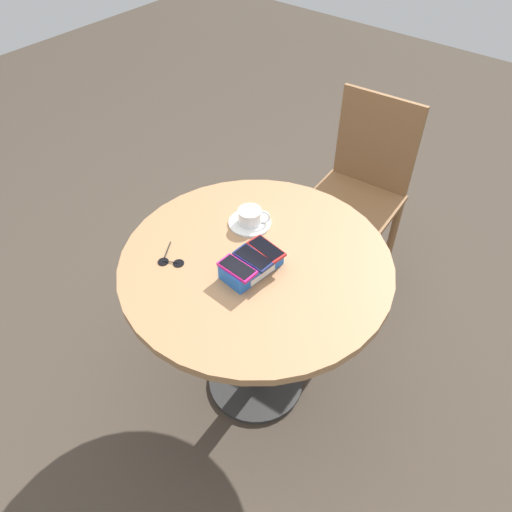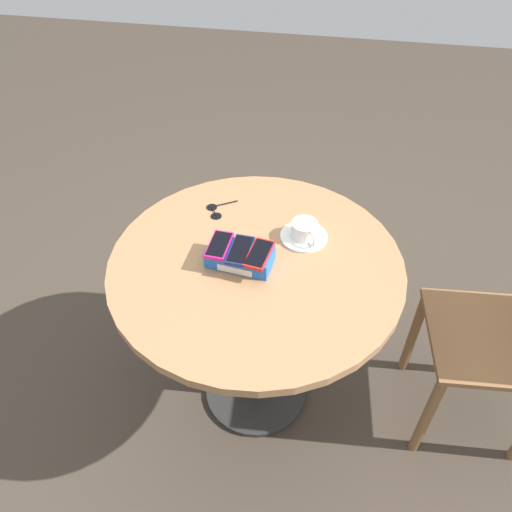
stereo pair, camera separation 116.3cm
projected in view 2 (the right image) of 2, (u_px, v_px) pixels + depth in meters
name	position (u px, v px, depth m)	size (l,w,h in m)	color
ground_plane	(256.00, 391.00, 2.03)	(8.00, 8.00, 0.00)	#42382D
round_table	(256.00, 289.00, 1.61)	(0.91, 0.91, 0.74)	#2D2D2D
phone_box	(240.00, 257.00, 1.50)	(0.21, 0.12, 0.05)	blue
phone_magenta	(219.00, 245.00, 1.49)	(0.07, 0.12, 0.01)	#D11975
phone_navy	(240.00, 250.00, 1.47)	(0.07, 0.13, 0.01)	navy
phone_red	(259.00, 254.00, 1.46)	(0.08, 0.13, 0.01)	red
saucer	(304.00, 237.00, 1.60)	(0.15, 0.15, 0.01)	white
coffee_cup	(305.00, 230.00, 1.58)	(0.09, 0.11, 0.06)	white
sunglasses	(216.00, 210.00, 1.70)	(0.10, 0.11, 0.01)	black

